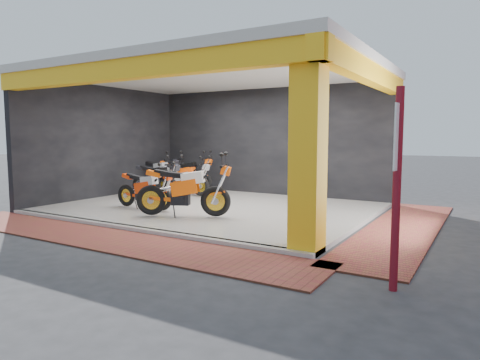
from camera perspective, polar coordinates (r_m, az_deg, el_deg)
name	(u,v)px	position (r m, az deg, el deg)	size (l,w,h in m)	color
ground	(165,223)	(9.95, -10.01, -5.63)	(80.00, 80.00, 0.00)	#2D2D30
showroom_floor	(214,208)	(11.50, -3.50, -3.74)	(8.00, 6.00, 0.10)	silver
showroom_ceiling	(213,73)	(11.46, -3.62, 14.04)	(8.40, 6.40, 0.20)	beige
back_wall	(267,143)	(14.02, 3.61, 4.96)	(8.20, 0.20, 3.50)	black
left_wall	(105,143)	(14.06, -17.56, 4.70)	(0.20, 6.20, 3.50)	black
corner_column	(308,149)	(7.14, 9.08, 4.06)	(0.50, 0.50, 3.50)	yellow
header_beam_front	(129,69)	(9.12, -14.61, 14.09)	(8.40, 0.30, 0.40)	yellow
header_beam_right	(368,73)	(9.77, 16.76, 13.47)	(0.30, 6.40, 0.40)	yellow
floor_kerb	(132,229)	(9.21, -14.17, -6.33)	(8.00, 0.20, 0.10)	silver
paver_front	(103,238)	(8.69, -17.82, -7.39)	(9.00, 1.40, 0.03)	brown
paver_right	(402,229)	(9.71, 20.80, -6.11)	(1.40, 7.00, 0.03)	brown
signpost	(397,181)	(5.67, 20.20, -0.13)	(0.10, 0.36, 2.57)	maroon
moto_hero	(215,186)	(9.79, -3.29, -0.87)	(2.36, 0.87, 1.44)	#FF5D0A
moto_row_a	(162,188)	(10.80, -10.35, -1.03)	(1.93, 0.71, 1.18)	red
moto_row_b	(171,178)	(12.71, -9.23, 0.23)	(2.09, 0.77, 1.28)	black
moto_row_c	(200,177)	(13.28, -5.30, 0.41)	(2.00, 0.74, 1.22)	#9DA0A4
moto_row_d	(202,172)	(14.27, -5.05, 1.05)	(2.22, 0.82, 1.35)	#FF5B0A
moto_row_e	(170,172)	(14.41, -9.25, 1.00)	(2.18, 0.81, 1.33)	black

